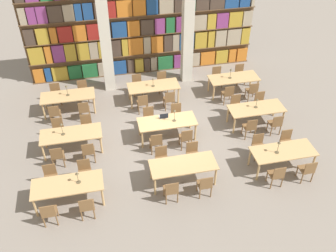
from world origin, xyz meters
The scene contains 58 objects.
ground_plane centered at (0.00, 0.00, 0.00)m, with size 40.00×40.00×0.00m, color gray.
bookshelf_bank centered at (0.02, 5.02, 2.72)m, with size 10.30×0.35×5.50m.
pillar_left centered at (-1.75, 3.89, 3.00)m, with size 0.45×0.45×6.00m.
pillar_center centered at (1.75, 3.89, 3.00)m, with size 0.45×0.45×6.00m.
reading_table_0 centered at (-3.54, -2.43, 0.69)m, with size 2.12×0.88×0.77m.
chair_0 centered at (-4.10, -3.16, 0.49)m, with size 0.42×0.40×0.89m.
chair_1 centered at (-4.10, -1.71, 0.49)m, with size 0.42×0.40×0.89m.
chair_2 centered at (-3.04, -3.16, 0.49)m, with size 0.42×0.40×0.89m.
chair_3 centered at (-3.04, -1.71, 0.49)m, with size 0.42×0.40×0.89m.
desk_lamp_0 centered at (-3.21, -2.43, 1.05)m, with size 0.14×0.14×0.42m.
reading_table_1 centered at (0.04, -2.34, 0.69)m, with size 2.12×0.88×0.77m.
chair_4 centered at (-0.51, -3.06, 0.49)m, with size 0.42×0.40×0.89m.
chair_5 centered at (-0.51, -1.62, 0.49)m, with size 0.42×0.40×0.89m.
chair_6 centered at (0.56, -3.06, 0.49)m, with size 0.42×0.40×0.89m.
chair_7 centered at (0.56, -1.62, 0.49)m, with size 0.42×0.40×0.89m.
reading_table_2 centered at (3.42, -2.42, 0.69)m, with size 2.12×0.88×0.77m.
chair_8 centered at (2.89, -3.14, 0.49)m, with size 0.42×0.40×0.89m.
chair_9 centered at (2.89, -1.70, 0.49)m, with size 0.42×0.40×0.89m.
chair_10 centered at (3.95, -3.14, 0.49)m, with size 0.42×0.40×0.89m.
chair_11 centered at (3.95, -1.70, 0.49)m, with size 0.42×0.40×0.89m.
desk_lamp_1 centered at (3.16, -2.45, 1.09)m, with size 0.14×0.14×0.47m.
reading_table_3 centered at (-3.41, -0.03, 0.69)m, with size 2.12×0.88×0.77m.
chair_12 centered at (-3.91, -0.76, 0.49)m, with size 0.42×0.40×0.89m.
chair_13 centered at (-3.91, 0.69, 0.49)m, with size 0.42×0.40×0.89m.
chair_14 centered at (-2.88, -0.76, 0.49)m, with size 0.42×0.40×0.89m.
chair_15 centered at (-2.88, 0.69, 0.49)m, with size 0.42×0.40×0.89m.
desk_lamp_2 centered at (-3.67, -0.03, 1.11)m, with size 0.14×0.14×0.49m.
reading_table_4 centered at (0.01, -0.04, 0.69)m, with size 2.12×0.88×0.77m.
chair_16 centered at (-0.54, -0.76, 0.49)m, with size 0.42×0.40×0.89m.
chair_17 centered at (-0.54, 0.68, 0.49)m, with size 0.42×0.40×0.89m.
chair_18 centered at (0.54, -0.76, 0.49)m, with size 0.42×0.40×0.89m.
chair_19 centered at (0.54, 0.68, 0.49)m, with size 0.42×0.40×0.89m.
desk_lamp_3 centered at (0.27, -0.08, 1.11)m, with size 0.14×0.14×0.50m.
laptop centered at (-0.07, 0.20, 0.81)m, with size 0.32×0.22×0.21m.
reading_table_5 centered at (3.50, 0.04, 0.69)m, with size 2.12×0.88×0.77m.
chair_20 centered at (2.98, -0.68, 0.49)m, with size 0.42×0.40×0.89m.
chair_21 centered at (2.98, 0.76, 0.49)m, with size 0.42×0.40×0.89m.
chair_22 centered at (4.00, -0.68, 0.49)m, with size 0.42×0.40×0.89m.
chair_23 centered at (4.00, 0.76, 0.49)m, with size 0.42×0.40×0.89m.
desk_lamp_4 centered at (3.48, 0.08, 1.04)m, with size 0.14×0.14×0.41m.
reading_table_6 centered at (-3.51, 2.43, 0.69)m, with size 2.12×0.88×0.77m.
chair_24 centered at (-4.04, 1.71, 0.49)m, with size 0.42×0.40×0.89m.
chair_25 centered at (-4.04, 3.15, 0.49)m, with size 0.42×0.40×0.89m.
chair_26 centered at (-2.93, 1.71, 0.49)m, with size 0.42×0.40×0.89m.
chair_27 centered at (-2.93, 3.15, 0.49)m, with size 0.42×0.40×0.89m.
desk_lamp_5 centered at (-3.50, 2.44, 1.08)m, with size 0.14×0.14×0.47m.
reading_table_7 centered at (-0.04, 2.43, 0.69)m, with size 2.12×0.88×0.77m.
chair_28 centered at (-0.62, 1.71, 0.49)m, with size 0.42×0.40×0.89m.
chair_29 centered at (-0.62, 3.15, 0.49)m, with size 0.42×0.40×0.89m.
chair_30 centered at (0.47, 1.71, 0.49)m, with size 0.42×0.40×0.89m.
chair_31 centered at (0.47, 3.15, 0.49)m, with size 0.42×0.40×0.89m.
desk_lamp_6 centered at (-0.06, 2.38, 1.03)m, with size 0.14×0.14×0.39m.
reading_table_8 centered at (3.43, 2.33, 0.69)m, with size 2.12×0.88×0.77m.
chair_32 centered at (2.94, 1.61, 0.49)m, with size 0.42×0.40×0.89m.
chair_33 centered at (2.94, 3.06, 0.49)m, with size 0.42×0.40×0.89m.
chair_34 centered at (4.01, 1.61, 0.49)m, with size 0.42×0.40×0.89m.
chair_35 centered at (4.01, 3.06, 0.49)m, with size 0.42×0.40×0.89m.
desk_lamp_7 centered at (3.25, 2.33, 1.08)m, with size 0.14×0.14×0.45m.
Camera 1 is at (-2.22, -10.54, 9.02)m, focal length 40.00 mm.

